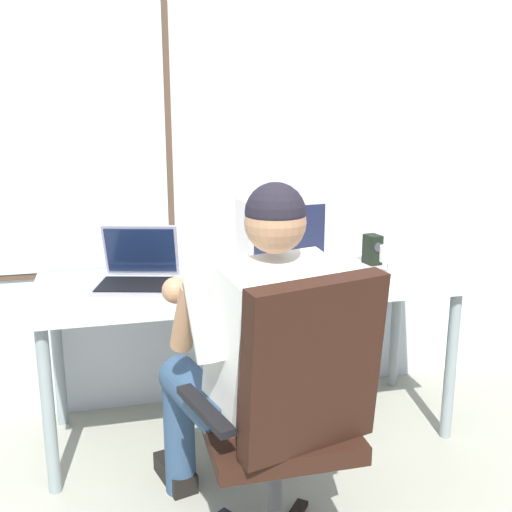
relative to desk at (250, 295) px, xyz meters
name	(u,v)px	position (x,y,z in m)	size (l,w,h in m)	color
wall_rear	(182,134)	(-0.23, 0.39, 0.68)	(5.73, 0.08, 2.69)	silver
desk	(250,295)	(0.00, 0.00, 0.00)	(1.84, 0.67, 0.73)	gray
office_chair	(293,406)	(-0.07, -0.89, -0.07)	(0.62, 0.55, 1.03)	black
person_seated	(254,353)	(-0.14, -0.64, 0.01)	(0.63, 0.86, 1.26)	navy
crt_monitor	(281,232)	(0.15, 0.02, 0.27)	(0.39, 0.23, 0.35)	beige
laptop	(138,269)	(-0.48, 0.06, 0.13)	(0.40, 0.39, 0.24)	gray
wine_glass	(388,256)	(0.60, -0.11, 0.17)	(0.08, 0.08, 0.14)	silver
desk_speaker	(373,249)	(0.64, 0.13, 0.14)	(0.08, 0.10, 0.14)	black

